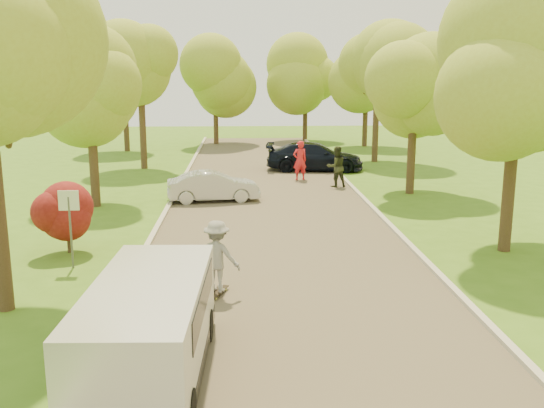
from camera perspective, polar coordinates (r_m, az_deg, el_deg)
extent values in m
plane|color=#406B19|center=(13.38, 2.18, -10.94)|extent=(100.00, 100.00, 0.00)
cube|color=#4C4438|center=(20.95, 0.24, -2.33)|extent=(8.00, 60.00, 0.01)
cube|color=#B2AD9E|center=(21.11, -10.82, -2.28)|extent=(0.18, 60.00, 0.12)
cube|color=#B2AD9E|center=(21.54, 11.06, -2.00)|extent=(0.18, 60.00, 0.12)
cylinder|color=#59595E|center=(17.44, -18.41, -2.58)|extent=(0.06, 0.06, 2.00)
cube|color=white|center=(17.24, -18.60, 0.32)|extent=(0.55, 0.04, 0.55)
cylinder|color=#382619|center=(19.13, -18.55, -3.32)|extent=(0.12, 0.12, 0.70)
sphere|color=#590F0F|center=(18.95, -18.71, -1.13)|extent=(1.70, 1.70, 1.70)
sphere|color=olive|center=(14.06, -23.00, 12.95)|extent=(3.45, 3.45, 3.45)
cylinder|color=#382619|center=(25.22, -16.40, 3.30)|extent=(0.36, 0.36, 3.15)
sphere|color=olive|center=(24.97, -16.80, 9.73)|extent=(4.20, 4.20, 4.20)
sphere|color=olive|center=(24.81, -15.45, 11.26)|extent=(3.15, 3.15, 3.15)
cylinder|color=#382619|center=(34.85, -12.05, 6.41)|extent=(0.36, 0.36, 3.83)
sphere|color=olive|center=(34.69, -12.30, 11.93)|extent=(4.80, 4.80, 4.80)
sphere|color=olive|center=(34.59, -11.14, 13.17)|extent=(3.60, 3.60, 3.60)
cylinder|color=#382619|center=(19.28, 21.40, 1.36)|extent=(0.36, 0.36, 3.83)
sphere|color=olive|center=(18.99, 22.20, 11.52)|extent=(5.00, 5.00, 5.00)
cylinder|color=#382619|center=(27.54, 12.98, 4.43)|extent=(0.36, 0.36, 3.38)
sphere|color=olive|center=(27.32, 13.28, 10.69)|extent=(4.40, 4.40, 4.40)
sphere|color=olive|center=(27.50, 14.70, 12.00)|extent=(3.30, 3.30, 3.30)
cylinder|color=#382619|center=(37.29, 9.72, 7.04)|extent=(0.36, 0.36, 4.05)
sphere|color=olive|center=(37.16, 9.92, 12.55)|extent=(5.20, 5.20, 5.20)
sphere|color=olive|center=(37.35, 11.17, 13.70)|extent=(3.90, 3.90, 3.90)
cylinder|color=#382619|center=(43.12, -13.57, 7.25)|extent=(0.36, 0.36, 3.60)
sphere|color=olive|center=(42.98, -13.80, 11.63)|extent=(5.00, 5.00, 5.00)
sphere|color=olive|center=(42.85, -12.84, 12.68)|extent=(3.75, 3.75, 3.75)
cylinder|color=#382619|center=(45.31, 8.76, 7.81)|extent=(0.36, 0.36, 3.83)
sphere|color=olive|center=(45.19, 8.90, 12.13)|extent=(5.00, 5.00, 5.00)
sphere|color=olive|center=(45.35, 9.88, 13.04)|extent=(3.75, 3.75, 3.75)
cylinder|color=#382619|center=(46.43, -5.31, 7.72)|extent=(0.36, 0.36, 3.38)
sphere|color=olive|center=(46.29, -5.38, 11.58)|extent=(4.80, 4.80, 4.80)
sphere|color=olive|center=(46.27, -4.49, 12.49)|extent=(3.60, 3.60, 3.60)
cylinder|color=#382619|center=(48.65, 3.13, 8.09)|extent=(0.36, 0.36, 3.60)
sphere|color=olive|center=(48.53, 3.18, 11.98)|extent=(5.00, 5.00, 5.00)
sphere|color=olive|center=(48.61, 4.09, 12.85)|extent=(3.75, 3.75, 3.75)
cube|color=silver|center=(10.86, -11.52, -11.28)|extent=(2.04, 4.74, 1.60)
cube|color=black|center=(11.15, -11.37, -14.49)|extent=(2.06, 4.84, 0.29)
cube|color=black|center=(10.94, -11.37, -8.91)|extent=(2.01, 3.38, 0.53)
cylinder|color=black|center=(12.68, -13.81, -11.07)|extent=(0.26, 0.65, 0.64)
cylinder|color=black|center=(12.42, -6.21, -11.29)|extent=(0.26, 0.65, 0.64)
imported|color=#B5B6BB|center=(25.45, -5.54, 1.66)|extent=(3.96, 1.79, 1.26)
imported|color=black|center=(33.56, 4.03, 4.47)|extent=(5.51, 2.74, 1.54)
cube|color=black|center=(14.84, -5.12, -8.17)|extent=(0.53, 0.92, 0.02)
cylinder|color=#BFCC4C|center=(15.11, -4.39, -8.02)|extent=(0.05, 0.08, 0.07)
cylinder|color=#BFCC4C|center=(15.16, -4.96, -7.95)|extent=(0.05, 0.08, 0.07)
cylinder|color=#BFCC4C|center=(14.56, -5.29, -8.84)|extent=(0.05, 0.08, 0.07)
cylinder|color=#BFCC4C|center=(14.61, -5.88, -8.77)|extent=(0.05, 0.08, 0.07)
imported|color=gray|center=(14.56, -5.19, -4.92)|extent=(1.28, 0.99, 1.74)
imported|color=red|center=(30.42, 2.63, 4.11)|extent=(0.82, 0.65, 1.98)
imported|color=#2A2F1C|center=(28.68, 6.07, 3.51)|extent=(1.09, 0.94, 1.92)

